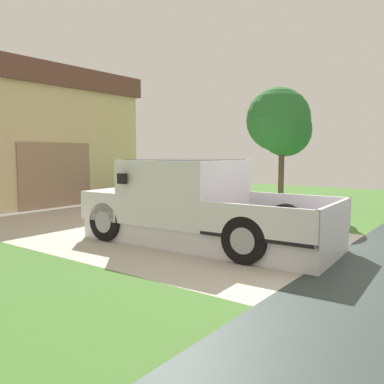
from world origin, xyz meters
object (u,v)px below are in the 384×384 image
at_px(pickup_truck, 190,205).
at_px(wheeled_trash_bin, 128,187).
at_px(handbag, 203,225).
at_px(person_with_hat, 201,190).
at_px(front_yard_tree, 281,124).

relative_size(pickup_truck, wheeled_trash_bin, 4.56).
bearing_deg(wheeled_trash_bin, handbag, -115.18).
bearing_deg(pickup_truck, person_with_hat, 22.81).
height_order(front_yard_tree, wheeled_trash_bin, front_yard_tree).
relative_size(person_with_hat, front_yard_tree, 0.43).
xyz_separation_m(handbag, front_yard_tree, (4.01, -0.08, 2.56)).
bearing_deg(pickup_truck, wheeled_trash_bin, 54.24).
xyz_separation_m(pickup_truck, handbag, (1.10, 0.43, -0.63)).
height_order(person_with_hat, wheeled_trash_bin, person_with_hat).
bearing_deg(person_with_hat, handbag, 26.92).
bearing_deg(front_yard_tree, person_with_hat, 175.76).
relative_size(pickup_truck, front_yard_tree, 1.36).
bearing_deg(wheeled_trash_bin, person_with_hat, -114.21).
bearing_deg(front_yard_tree, pickup_truck, -176.16).
distance_m(person_with_hat, handbag, 0.83).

